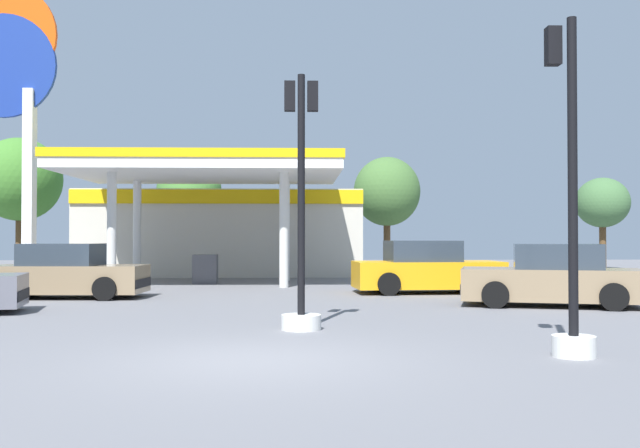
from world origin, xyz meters
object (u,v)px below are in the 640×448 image
Objects in this scene: car_3 at (427,269)px; tree_1 at (189,191)px; station_pole_sign at (4,91)px; tree_0 at (19,180)px; car_0 at (67,273)px; car_2 at (552,278)px; tree_2 at (387,192)px; tree_3 at (602,203)px; traffic_signal_1 at (570,242)px; traffic_signal_0 at (301,238)px.

tree_1 reaches higher than car_3.
station_pole_sign is 11.44m from tree_0.
tree_1 reaches higher than car_0.
tree_2 is (-1.54, 21.18, 3.54)m from car_2.
station_pole_sign reaches higher than tree_1.
tree_1 is (9.60, -2.08, -0.72)m from tree_0.
tree_3 is (31.61, -1.95, -1.35)m from tree_0.
car_2 is 0.85× the size of tree_1.
station_pole_sign is 29.76m from tree_3.
tree_1 is (-9.70, 27.20, 2.52)m from traffic_signal_1.
traffic_signal_0 is at bearing 140.96° from traffic_signal_1.
station_pole_sign is at bearing -163.00° from tree_3.
traffic_signal_1 is at bearing -90.21° from car_3.
traffic_signal_1 is (-2.44, -7.58, 0.97)m from car_2.
tree_2 is (0.90, 28.76, 2.57)m from traffic_signal_1.
car_2 is (18.32, -11.13, -6.95)m from station_pole_sign.
car_3 is at bearing -92.93° from tree_2.
station_pole_sign is at bearing 127.58° from traffic_signal_0.
car_2 is at bearing -61.43° from car_3.
car_2 is 0.96× the size of tree_3.
car_0 is 0.90× the size of tree_3.
car_3 is at bearing 8.20° from car_0.
car_2 is 23.34m from tree_1.
tree_2 is (4.84, 25.56, 2.52)m from traffic_signal_0.
tree_0 is 20.22m from tree_2.
tree_1 is at bearing 122.63° from car_3.
traffic_signal_1 reaches higher than car_2.
tree_2 is 11.52m from tree_3.
tree_0 reaches higher than car_0.
tree_2 is at bearing 57.72° from car_0.
station_pole_sign is at bearing 122.20° from car_0.
tree_2 reaches higher than tree_3.
traffic_signal_1 is 1.01× the size of tree_3.
car_2 is at bearing -58.25° from tree_1.
tree_2 is (10.60, 1.55, 0.05)m from tree_1.
tree_2 reaches higher than car_2.
tree_0 is at bearing 167.78° from tree_1.
traffic_signal_0 is at bearing -145.53° from car_2.
car_0 is at bearing 132.91° from traffic_signal_0.
tree_1 is (0.97, 16.77, 3.49)m from car_0.
car_2 is 5.01m from car_3.
car_0 is (5.21, -8.27, -6.96)m from station_pole_sign.
car_3 is 0.97× the size of traffic_signal_0.
tree_3 is (16.25, 24.14, 1.84)m from traffic_signal_0.
station_pole_sign reaches higher than traffic_signal_0.
tree_1 is at bearing -171.66° from tree_2.
tree_2 is at bearing 88.20° from traffic_signal_1.
station_pole_sign reaches higher than car_2.
station_pole_sign is 1.67× the size of tree_0.
tree_3 reaches higher than car_0.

